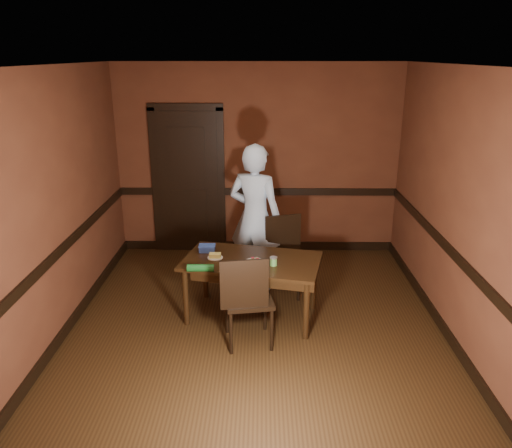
{
  "coord_description": "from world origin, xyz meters",
  "views": [
    {
      "loc": [
        0.06,
        -4.75,
        2.8
      ],
      "look_at": [
        0.0,
        0.35,
        1.05
      ],
      "focal_mm": 35.0,
      "sensor_mm": 36.0,
      "label": 1
    }
  ],
  "objects_px": {
    "chair_near": "(249,298)",
    "person": "(255,217)",
    "sandwich_plate": "(255,262)",
    "food_tub": "(207,248)",
    "sauce_jar": "(273,261)",
    "dining_table": "(252,288)",
    "chair_far": "(278,259)",
    "cheese_saucer": "(215,256)"
  },
  "relations": [
    {
      "from": "sandwich_plate",
      "to": "sauce_jar",
      "type": "distance_m",
      "value": 0.21
    },
    {
      "from": "dining_table",
      "to": "chair_near",
      "type": "xyz_separation_m",
      "value": [
        -0.02,
        -0.52,
        0.15
      ]
    },
    {
      "from": "person",
      "to": "food_tub",
      "type": "xyz_separation_m",
      "value": [
        -0.53,
        -0.56,
        -0.18
      ]
    },
    {
      "from": "chair_near",
      "to": "person",
      "type": "bearing_deg",
      "value": -101.06
    },
    {
      "from": "sandwich_plate",
      "to": "dining_table",
      "type": "bearing_deg",
      "value": 111.56
    },
    {
      "from": "sandwich_plate",
      "to": "person",
      "type": "bearing_deg",
      "value": 90.82
    },
    {
      "from": "sandwich_plate",
      "to": "food_tub",
      "type": "distance_m",
      "value": 0.63
    },
    {
      "from": "cheese_saucer",
      "to": "food_tub",
      "type": "relative_size",
      "value": 0.91
    },
    {
      "from": "cheese_saucer",
      "to": "food_tub",
      "type": "xyz_separation_m",
      "value": [
        -0.11,
        0.19,
        0.02
      ]
    },
    {
      "from": "chair_near",
      "to": "sandwich_plate",
      "type": "relative_size",
      "value": 4.32
    },
    {
      "from": "chair_far",
      "to": "sandwich_plate",
      "type": "xyz_separation_m",
      "value": [
        -0.27,
        -0.6,
        0.22
      ]
    },
    {
      "from": "sauce_jar",
      "to": "food_tub",
      "type": "distance_m",
      "value": 0.83
    },
    {
      "from": "chair_near",
      "to": "person",
      "type": "relative_size",
      "value": 0.55
    },
    {
      "from": "sandwich_plate",
      "to": "chair_near",
      "type": "bearing_deg",
      "value": -97.59
    },
    {
      "from": "person",
      "to": "chair_near",
      "type": "bearing_deg",
      "value": 108.73
    },
    {
      "from": "sauce_jar",
      "to": "sandwich_plate",
      "type": "bearing_deg",
      "value": 163.83
    },
    {
      "from": "sandwich_plate",
      "to": "food_tub",
      "type": "relative_size",
      "value": 1.24
    },
    {
      "from": "person",
      "to": "sauce_jar",
      "type": "distance_m",
      "value": 0.98
    },
    {
      "from": "dining_table",
      "to": "person",
      "type": "distance_m",
      "value": 0.97
    },
    {
      "from": "dining_table",
      "to": "chair_near",
      "type": "bearing_deg",
      "value": -80.1
    },
    {
      "from": "dining_table",
      "to": "sandwich_plate",
      "type": "xyz_separation_m",
      "value": [
        0.04,
        -0.09,
        0.36
      ]
    },
    {
      "from": "chair_near",
      "to": "food_tub",
      "type": "relative_size",
      "value": 5.35
    },
    {
      "from": "dining_table",
      "to": "food_tub",
      "type": "xyz_separation_m",
      "value": [
        -0.51,
        0.23,
        0.38
      ]
    },
    {
      "from": "chair_near",
      "to": "sauce_jar",
      "type": "relative_size",
      "value": 10.55
    },
    {
      "from": "dining_table",
      "to": "food_tub",
      "type": "relative_size",
      "value": 7.9
    },
    {
      "from": "sandwich_plate",
      "to": "cheese_saucer",
      "type": "relative_size",
      "value": 1.37
    },
    {
      "from": "chair_near",
      "to": "cheese_saucer",
      "type": "relative_size",
      "value": 5.91
    },
    {
      "from": "chair_far",
      "to": "person",
      "type": "bearing_deg",
      "value": 117.91
    },
    {
      "from": "dining_table",
      "to": "sauce_jar",
      "type": "xyz_separation_m",
      "value": [
        0.23,
        -0.15,
        0.39
      ]
    },
    {
      "from": "chair_far",
      "to": "sauce_jar",
      "type": "height_order",
      "value": "chair_far"
    },
    {
      "from": "dining_table",
      "to": "food_tub",
      "type": "bearing_deg",
      "value": 167.71
    },
    {
      "from": "sandwich_plate",
      "to": "food_tub",
      "type": "bearing_deg",
      "value": 149.28
    },
    {
      "from": "sauce_jar",
      "to": "cheese_saucer",
      "type": "relative_size",
      "value": 0.56
    },
    {
      "from": "dining_table",
      "to": "chair_far",
      "type": "distance_m",
      "value": 0.61
    },
    {
      "from": "person",
      "to": "chair_far",
      "type": "bearing_deg",
      "value": 155.46
    },
    {
      "from": "chair_near",
      "to": "sandwich_plate",
      "type": "height_order",
      "value": "chair_near"
    },
    {
      "from": "chair_near",
      "to": "sauce_jar",
      "type": "bearing_deg",
      "value": -133.41
    },
    {
      "from": "cheese_saucer",
      "to": "sauce_jar",
      "type": "bearing_deg",
      "value": -16.68
    },
    {
      "from": "dining_table",
      "to": "sauce_jar",
      "type": "height_order",
      "value": "sauce_jar"
    },
    {
      "from": "dining_table",
      "to": "person",
      "type": "relative_size",
      "value": 0.81
    },
    {
      "from": "sauce_jar",
      "to": "cheese_saucer",
      "type": "xyz_separation_m",
      "value": [
        -0.63,
        0.19,
        -0.03
      ]
    },
    {
      "from": "dining_table",
      "to": "sandwich_plate",
      "type": "height_order",
      "value": "sandwich_plate"
    }
  ]
}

